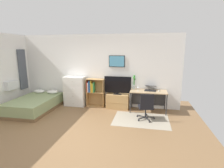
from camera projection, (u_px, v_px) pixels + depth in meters
ground_plane at (73, 133)px, 4.47m from camera, size 7.20×7.20×0.00m
wall_back_with_posters at (98, 71)px, 6.53m from camera, size 6.12×0.09×2.70m
area_rug at (141, 120)px, 5.33m from camera, size 1.70×1.20×0.01m
bed at (35, 104)px, 6.15m from camera, size 1.34×2.03×0.58m
dresser at (75, 91)px, 6.59m from camera, size 0.80×0.46×1.14m
bookshelf at (94, 90)px, 6.51m from camera, size 0.67×0.30×1.07m
tv_stand at (118, 101)px, 6.34m from camera, size 0.82×0.41×0.54m
television at (118, 85)px, 6.20m from camera, size 0.98×0.16×0.66m
desk at (148, 94)px, 6.03m from camera, size 1.25×0.62×0.74m
office_chair at (146, 106)px, 5.21m from camera, size 0.58×0.57×0.86m
laptop at (151, 88)px, 6.01m from camera, size 0.43×0.46×0.17m
computer_mouse at (159, 91)px, 5.85m from camera, size 0.06×0.10×0.03m
bamboo_vase at (134, 82)px, 6.16m from camera, size 0.10×0.11×0.50m
wine_glass at (138, 87)px, 5.91m from camera, size 0.07×0.07×0.18m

